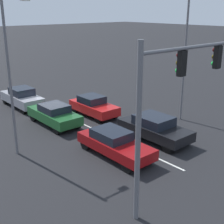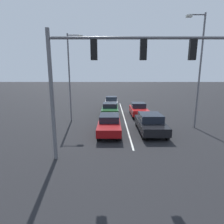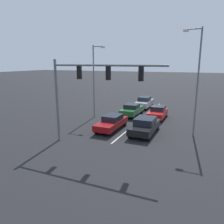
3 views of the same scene
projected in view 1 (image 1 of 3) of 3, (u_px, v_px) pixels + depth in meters
ground_plane at (52, 110)px, 24.48m from camera, size 240.00×240.00×0.00m
lane_stripe_left_divider at (76, 121)px, 22.05m from camera, size 0.12×18.75×0.01m
car_maroon_midlane_front at (114, 143)px, 16.67m from camera, size 1.72×4.64×1.40m
car_black_leftlane_front at (154, 127)px, 18.75m from camera, size 1.93×4.58×1.49m
car_red_leftlane_second at (94, 106)px, 22.97m from camera, size 1.72×4.04×1.47m
car_darkgreen_midlane_second at (54, 114)px, 21.12m from camera, size 1.79×4.39×1.46m
car_gray_midlane_third at (22, 97)px, 24.96m from camera, size 1.73×4.52×1.60m
traffic_signal_gantry at (190, 81)px, 12.08m from camera, size 8.86×0.37×6.65m
street_lamp_right_shoulder at (11, 69)px, 15.75m from camera, size 1.49×0.24×8.26m
street_lamp_left_shoulder at (184, 46)px, 20.69m from camera, size 1.54×0.24×9.22m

